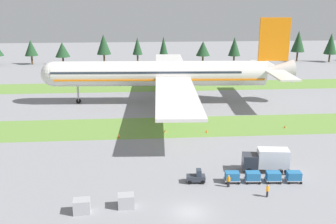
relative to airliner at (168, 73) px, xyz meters
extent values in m
plane|color=gray|center=(-1.62, -53.12, -7.42)|extent=(400.00, 400.00, 0.00)
cube|color=olive|center=(-1.62, -19.45, -7.41)|extent=(320.00, 13.56, 0.01)
cube|color=olive|center=(-1.62, 19.67, -7.41)|extent=(320.00, 13.56, 0.01)
cylinder|color=silver|center=(-1.97, 0.11, -0.01)|extent=(51.74, 8.82, 6.05)
sphere|color=silver|center=(-27.68, 1.50, -0.01)|extent=(5.92, 5.92, 5.92)
cone|color=silver|center=(26.24, -1.42, 0.44)|extent=(9.09, 6.21, 5.74)
cube|color=orange|center=(-1.97, 0.11, -1.07)|extent=(50.49, 8.88, 0.36)
cube|color=#283342|center=(-5.11, 0.28, 0.74)|extent=(45.47, 8.54, 0.44)
cube|color=silver|center=(0.06, -20.32, -0.62)|extent=(10.02, 34.92, 0.54)
cylinder|color=#A3A3A8|center=(-0.88, -15.08, -2.60)|extent=(5.20, 3.59, 3.32)
cube|color=silver|center=(2.26, 20.20, -0.62)|extent=(10.02, 34.92, 0.54)
cylinder|color=#A3A3A8|center=(0.76, 15.09, -2.60)|extent=(5.20, 3.59, 3.32)
cube|color=silver|center=(25.17, -9.47, 0.90)|extent=(5.24, 12.79, 0.38)
cube|color=silver|center=(26.05, 6.69, 0.90)|extent=(5.24, 12.79, 0.38)
cube|color=orange|center=(25.61, -1.39, 8.15)|extent=(7.37, 1.05, 10.28)
cylinder|color=#A3A3A8|center=(-22.04, 1.19, -3.87)|extent=(0.44, 0.44, 5.90)
cylinder|color=black|center=(-22.04, 1.19, -6.82)|extent=(1.22, 0.48, 1.20)
cylinder|color=#A3A3A8|center=(1.96, -3.74, -3.74)|extent=(0.44, 0.44, 5.65)
cylinder|color=black|center=(1.96, -3.74, -6.57)|extent=(1.73, 0.69, 1.70)
cylinder|color=#A3A3A8|center=(2.36, 3.50, -3.74)|extent=(0.44, 0.44, 5.65)
cylinder|color=black|center=(2.36, 3.50, -6.57)|extent=(1.73, 0.69, 1.70)
cube|color=#2D333D|center=(0.31, -45.09, -6.73)|extent=(2.69, 1.48, 0.77)
cube|color=#283342|center=(0.70, -45.11, -5.90)|extent=(0.78, 1.14, 0.90)
cylinder|color=black|center=(-0.63, -45.57, -7.12)|extent=(0.61, 0.24, 0.60)
cylinder|color=black|center=(-0.55, -44.47, -7.12)|extent=(0.61, 0.24, 0.60)
cylinder|color=black|center=(1.18, -45.70, -7.12)|extent=(0.61, 0.24, 0.60)
cylinder|color=black|center=(1.26, -44.60, -7.12)|extent=(0.61, 0.24, 0.60)
cube|color=#A3A3A8|center=(5.40, -45.46, -7.02)|extent=(2.30, 1.66, 0.10)
cube|color=#23669E|center=(5.40, -45.46, -6.42)|extent=(2.03, 1.46, 1.10)
cylinder|color=black|center=(4.52, -46.08, -7.22)|extent=(0.41, 0.15, 0.40)
cylinder|color=black|center=(4.62, -44.71, -7.22)|extent=(0.41, 0.15, 0.40)
cylinder|color=black|center=(6.18, -46.20, -7.22)|extent=(0.41, 0.15, 0.40)
cylinder|color=black|center=(6.28, -44.83, -7.22)|extent=(0.41, 0.15, 0.40)
cube|color=#A3A3A8|center=(8.29, -45.67, -7.02)|extent=(2.30, 1.66, 0.10)
cube|color=#23669E|center=(8.29, -45.67, -6.42)|extent=(2.03, 1.46, 1.10)
cylinder|color=black|center=(7.41, -46.29, -7.22)|extent=(0.41, 0.15, 0.40)
cylinder|color=black|center=(7.51, -44.92, -7.22)|extent=(0.41, 0.15, 0.40)
cylinder|color=black|center=(9.08, -46.41, -7.22)|extent=(0.41, 0.15, 0.40)
cylinder|color=black|center=(9.18, -45.04, -7.22)|extent=(0.41, 0.15, 0.40)
cube|color=#A3A3A8|center=(11.19, -45.88, -7.02)|extent=(2.30, 1.66, 0.10)
cube|color=#23669E|center=(11.19, -45.88, -6.42)|extent=(2.03, 1.46, 1.10)
cylinder|color=black|center=(10.30, -46.50, -7.22)|extent=(0.41, 0.15, 0.40)
cylinder|color=black|center=(10.40, -45.13, -7.22)|extent=(0.41, 0.15, 0.40)
cylinder|color=black|center=(11.97, -46.62, -7.22)|extent=(0.41, 0.15, 0.40)
cylinder|color=black|center=(12.07, -45.25, -7.22)|extent=(0.41, 0.15, 0.40)
cube|color=#A3A3A8|center=(14.08, -46.09, -7.02)|extent=(2.30, 1.66, 0.10)
cube|color=#23669E|center=(14.08, -46.09, -6.42)|extent=(2.03, 1.46, 1.10)
cylinder|color=black|center=(13.19, -46.71, -7.22)|extent=(0.41, 0.15, 0.40)
cylinder|color=black|center=(13.29, -45.34, -7.22)|extent=(0.41, 0.15, 0.40)
cylinder|color=black|center=(14.86, -46.83, -7.22)|extent=(0.41, 0.15, 0.40)
cylinder|color=black|center=(14.96, -45.46, -7.22)|extent=(0.41, 0.15, 0.40)
cube|color=#2D333D|center=(8.93, -41.91, -5.84)|extent=(2.50, 2.59, 2.20)
cube|color=#283342|center=(7.88, -41.76, -5.40)|extent=(0.37, 2.06, 0.97)
cube|color=silver|center=(12.24, -42.38, -5.24)|extent=(4.78, 2.91, 2.80)
cylinder|color=black|center=(8.57, -42.87, -6.94)|extent=(0.99, 0.43, 0.96)
cylinder|color=black|center=(8.85, -40.89, -6.94)|extent=(0.99, 0.43, 0.96)
cylinder|color=black|center=(12.99, -43.50, -6.94)|extent=(0.99, 0.43, 0.96)
cylinder|color=black|center=(13.28, -41.52, -6.94)|extent=(0.99, 0.43, 0.96)
cylinder|color=black|center=(14.11, -43.66, -6.94)|extent=(0.99, 0.43, 0.96)
cylinder|color=black|center=(14.39, -41.68, -6.94)|extent=(0.99, 0.43, 0.96)
cylinder|color=black|center=(9.05, -49.98, -6.99)|extent=(0.18, 0.18, 0.85)
cylinder|color=black|center=(8.90, -50.14, -6.99)|extent=(0.18, 0.18, 0.85)
cylinder|color=orange|center=(8.97, -50.06, -6.26)|extent=(0.36, 0.36, 0.62)
sphere|color=tan|center=(8.97, -50.06, -5.80)|extent=(0.24, 0.24, 0.24)
cylinder|color=orange|center=(9.13, -49.90, -6.29)|extent=(0.10, 0.10, 0.58)
cylinder|color=orange|center=(8.81, -50.22, -6.29)|extent=(0.10, 0.10, 0.58)
cylinder|color=black|center=(4.66, -46.82, -6.99)|extent=(0.18, 0.18, 0.85)
cylinder|color=black|center=(4.45, -46.87, -6.99)|extent=(0.18, 0.18, 0.85)
cylinder|color=orange|center=(4.56, -46.84, -6.26)|extent=(0.36, 0.36, 0.62)
sphere|color=tan|center=(4.56, -46.84, -5.80)|extent=(0.24, 0.24, 0.24)
cylinder|color=orange|center=(4.78, -46.79, -6.29)|extent=(0.10, 0.10, 0.58)
cylinder|color=orange|center=(4.33, -46.90, -6.29)|extent=(0.10, 0.10, 0.58)
cube|color=#A3A3A8|center=(-14.63, -52.15, -6.55)|extent=(2.10, 1.72, 1.74)
cube|color=#A3A3A8|center=(-9.33, -51.24, -6.57)|extent=(2.09, 1.71, 1.69)
cone|color=orange|center=(21.83, -22.03, -7.08)|extent=(0.44, 0.44, 0.67)
cone|color=orange|center=(-2.30, -22.62, -7.16)|extent=(0.44, 0.44, 0.52)
cone|color=orange|center=(5.67, -23.61, -7.09)|extent=(0.44, 0.44, 0.66)
cone|color=orange|center=(-11.16, -25.10, -7.07)|extent=(0.44, 0.44, 0.70)
cylinder|color=#4C3823|center=(-48.41, 64.84, -5.67)|extent=(0.70, 0.70, 3.49)
cone|color=#1E4223|center=(-48.41, 64.84, -0.90)|extent=(5.01, 5.01, 6.07)
cylinder|color=#4C3823|center=(-35.97, 62.58, -5.82)|extent=(0.70, 0.70, 3.19)
cone|color=#1E4223|center=(-35.97, 62.58, -1.41)|extent=(5.67, 5.67, 5.65)
cylinder|color=#4C3823|center=(-20.13, 64.09, -5.50)|extent=(0.70, 0.70, 3.83)
cone|color=#1E4223|center=(-20.13, 64.09, 0.34)|extent=(5.59, 5.59, 7.84)
cylinder|color=#4C3823|center=(-6.85, 65.58, -5.73)|extent=(0.70, 0.70, 3.37)
cone|color=#1E4223|center=(-6.85, 65.58, -0.61)|extent=(3.99, 3.99, 6.87)
cylinder|color=#4C3823|center=(3.34, 61.17, -5.95)|extent=(0.70, 0.70, 2.93)
cone|color=#1E4223|center=(3.34, 61.17, -0.51)|extent=(3.83, 3.83, 7.95)
cylinder|color=#4C3823|center=(19.32, 63.12, -5.93)|extent=(0.70, 0.70, 2.96)
cone|color=#1E4223|center=(19.32, 63.12, -1.56)|extent=(5.59, 5.59, 5.78)
cylinder|color=#4C3823|center=(31.51, 60.84, -5.86)|extent=(0.70, 0.70, 3.12)
cone|color=#1E4223|center=(31.51, 60.84, -0.62)|extent=(4.81, 4.81, 7.35)
cylinder|color=#4C3823|center=(45.85, 64.01, -5.65)|extent=(0.70, 0.70, 3.52)
cone|color=#1E4223|center=(45.85, 64.01, -0.64)|extent=(4.50, 4.50, 6.50)
cylinder|color=#4C3823|center=(59.11, 64.73, -5.44)|extent=(0.70, 0.70, 3.95)
cone|color=#1E4223|center=(59.11, 64.73, 0.81)|extent=(5.49, 5.49, 8.56)
cylinder|color=#4C3823|center=(71.39, 61.36, -5.76)|extent=(0.70, 0.70, 3.31)
cone|color=#1E4223|center=(71.39, 61.36, 0.09)|extent=(5.12, 5.12, 8.39)
camera|label=1|loc=(-7.79, -96.10, 17.48)|focal=42.78mm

